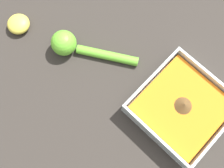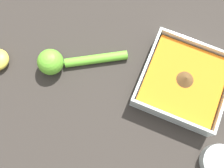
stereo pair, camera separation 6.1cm
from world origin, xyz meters
name	(u,v)px [view 2 (the right image)]	position (x,y,z in m)	size (l,w,h in m)	color
ground_plane	(185,91)	(0.00, 0.00, 0.00)	(4.00, 4.00, 0.00)	#332D28
square_dish	(183,82)	(-0.02, 0.01, 0.02)	(0.19, 0.19, 0.06)	silver
spice_bowl	(219,162)	(0.12, -0.13, 0.01)	(0.08, 0.08, 0.03)	silver
lemon_squeezer	(62,61)	(-0.30, -0.05, 0.03)	(0.20, 0.14, 0.06)	#6BC633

